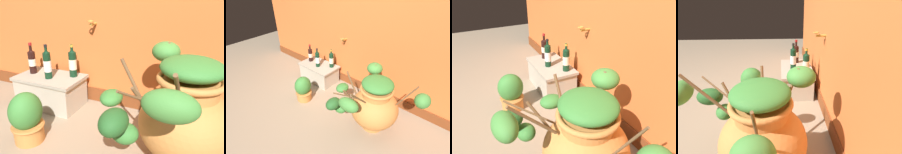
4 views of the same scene
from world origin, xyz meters
TOP-DOWN VIEW (x-y plane):
  - ground_plane at (0.00, 0.00)m, footprint 7.00×7.00m
  - back_wall at (-0.00, 1.20)m, footprint 4.40×0.33m
  - terracotta_urn at (0.60, 0.52)m, footprint 1.11×0.90m
  - stone_ledge at (-0.66, 0.85)m, footprint 0.64×0.38m
  - wine_bottle_left at (-0.64, 0.81)m, footprint 0.07×0.07m
  - wine_bottle_middle at (-0.45, 0.94)m, footprint 0.08×0.08m
  - wine_bottle_right at (-0.87, 0.86)m, footprint 0.07×0.07m
  - potted_shrub at (-0.46, 0.32)m, footprint 0.24×0.25m

SIDE VIEW (x-z plane):
  - ground_plane at x=0.00m, z-range 0.00..0.00m
  - stone_ledge at x=-0.66m, z-range 0.01..0.32m
  - potted_shrub at x=-0.46m, z-range 0.00..0.39m
  - terracotta_urn at x=0.60m, z-range -0.04..0.77m
  - wine_bottle_right at x=-0.87m, z-range 0.28..0.59m
  - wine_bottle_middle at x=-0.45m, z-range 0.29..0.60m
  - wine_bottle_left at x=-0.64m, z-range 0.28..0.60m
  - back_wall at x=0.00m, z-range -0.01..2.59m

